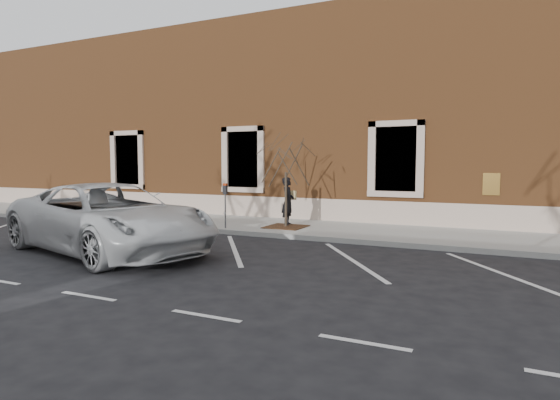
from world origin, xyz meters
The scene contains 10 objects.
ground centered at (0.00, 0.00, 0.00)m, with size 120.00×120.00×0.00m, color #28282B.
sidewalk_near centered at (0.00, 1.75, 0.07)m, with size 40.00×3.50×0.15m, color #A1A097.
curb_near centered at (0.00, -0.05, 0.07)m, with size 40.00×0.12×0.15m, color #9E9E99.
parking_stripes centered at (0.00, -2.20, 0.00)m, with size 28.00×4.40×0.01m, color silver, non-canonical shape.
building_civic centered at (0.00, 7.74, 4.00)m, with size 40.00×8.62×8.00m.
man centered at (-0.22, 1.69, 0.97)m, with size 0.60×0.39×1.64m, color black.
parking_meter centered at (-1.76, 0.18, 1.16)m, with size 0.13×0.10×1.46m.
tree_grate centered at (-0.10, 1.25, 0.17)m, with size 1.24×1.24×0.03m, color #462816.
sapling centered at (-0.10, 1.25, 2.45)m, with size 1.98×1.98×3.29m.
white_truck centered at (-2.65, -3.90, 0.88)m, with size 2.91×6.32×1.76m, color silver.
Camera 1 is at (6.31, -12.64, 2.28)m, focal length 30.00 mm.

